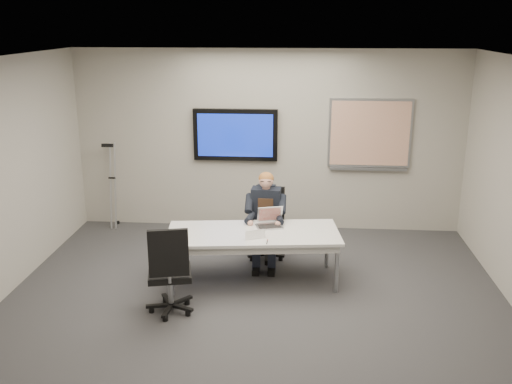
# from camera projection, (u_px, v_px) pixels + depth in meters

# --- Properties ---
(floor) EXTENTS (6.00, 6.00, 0.02)m
(floor) POSITION_uv_depth(u_px,v_px,m) (252.00, 319.00, 6.36)
(floor) COLOR #343336
(floor) RESTS_ON ground
(ceiling) EXTENTS (6.00, 6.00, 0.02)m
(ceiling) POSITION_uv_depth(u_px,v_px,m) (251.00, 63.00, 5.55)
(ceiling) COLOR silver
(ceiling) RESTS_ON wall_back
(wall_back) EXTENTS (6.00, 0.02, 2.80)m
(wall_back) POSITION_uv_depth(u_px,v_px,m) (268.00, 141.00, 8.82)
(wall_back) COLOR #A9A699
(wall_back) RESTS_ON ground
(wall_front) EXTENTS (6.00, 0.02, 2.80)m
(wall_front) POSITION_uv_depth(u_px,v_px,m) (204.00, 366.00, 3.09)
(wall_front) COLOR #A9A699
(wall_front) RESTS_ON ground
(conference_table) EXTENTS (2.23, 1.13, 0.66)m
(conference_table) POSITION_uv_depth(u_px,v_px,m) (253.00, 238.00, 7.14)
(conference_table) COLOR white
(conference_table) RESTS_ON ground
(tv_display) EXTENTS (1.30, 0.09, 0.80)m
(tv_display) POSITION_uv_depth(u_px,v_px,m) (235.00, 135.00, 8.77)
(tv_display) COLOR black
(tv_display) RESTS_ON wall_back
(whiteboard) EXTENTS (1.25, 0.08, 1.10)m
(whiteboard) POSITION_uv_depth(u_px,v_px,m) (370.00, 135.00, 8.63)
(whiteboard) COLOR #989BA0
(whiteboard) RESTS_ON wall_back
(office_chair_far) EXTENTS (0.57, 0.57, 1.00)m
(office_chair_far) POSITION_uv_depth(u_px,v_px,m) (267.00, 237.00, 7.91)
(office_chair_far) COLOR black
(office_chair_far) RESTS_ON ground
(office_chair_near) EXTENTS (0.61, 0.61, 1.08)m
(office_chair_near) POSITION_uv_depth(u_px,v_px,m) (170.00, 286.00, 6.39)
(office_chair_near) COLOR black
(office_chair_near) RESTS_ON ground
(seated_person) EXTENTS (0.40, 0.69, 1.26)m
(seated_person) POSITION_uv_depth(u_px,v_px,m) (265.00, 229.00, 7.63)
(seated_person) COLOR #1B202E
(seated_person) RESTS_ON office_chair_far
(crutch) EXTENTS (0.24, 0.56, 1.45)m
(crutch) POSITION_uv_depth(u_px,v_px,m) (113.00, 184.00, 9.01)
(crutch) COLOR #B5B7BD
(crutch) RESTS_ON ground
(laptop) EXTENTS (0.38, 0.39, 0.23)m
(laptop) POSITION_uv_depth(u_px,v_px,m) (270.00, 221.00, 7.32)
(laptop) COLOR silver
(laptop) RESTS_ON conference_table
(name_tent) EXTENTS (0.26, 0.16, 0.10)m
(name_tent) POSITION_uv_depth(u_px,v_px,m) (255.00, 234.00, 6.90)
(name_tent) COLOR white
(name_tent) RESTS_ON conference_table
(pen) EXTENTS (0.01, 0.14, 0.01)m
(pen) POSITION_uv_depth(u_px,v_px,m) (267.00, 242.00, 6.79)
(pen) COLOR black
(pen) RESTS_ON conference_table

